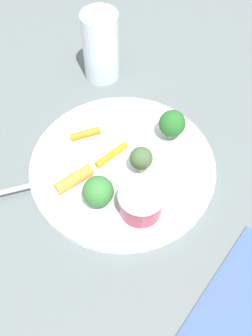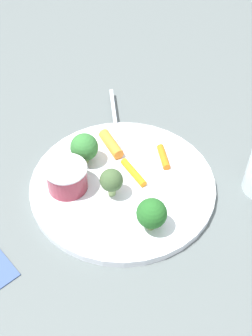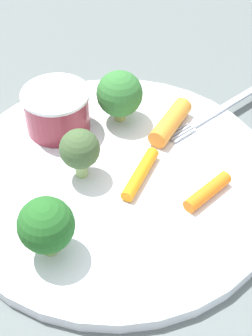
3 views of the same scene
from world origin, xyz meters
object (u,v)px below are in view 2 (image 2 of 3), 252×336
(plate, at_px, (123,184))
(sauce_cup, at_px, (67,177))
(carrot_stick_1, at_px, (133,172))
(broccoli_floret_0, at_px, (114,182))
(carrot_stick_0, at_px, (163,157))
(fork, at_px, (115,119))
(broccoli_floret_2, at_px, (84,147))
(broccoli_floret_1, at_px, (152,214))
(carrot_stick_2, at_px, (111,144))

(plate, xyz_separation_m, sauce_cup, (-0.06, -0.05, 0.03))
(sauce_cup, xyz_separation_m, carrot_stick_1, (0.07, 0.07, -0.02))
(sauce_cup, bearing_deg, broccoli_floret_0, 19.36)
(carrot_stick_0, height_order, carrot_stick_1, same)
(carrot_stick_0, xyz_separation_m, carrot_stick_1, (-0.02, -0.05, -0.00))
(sauce_cup, relative_size, carrot_stick_0, 1.29)
(plate, xyz_separation_m, carrot_stick_1, (0.01, 0.02, 0.01))
(plate, height_order, fork, fork)
(carrot_stick_1, bearing_deg, broccoli_floret_2, -168.91)
(broccoli_floret_1, relative_size, broccoli_floret_2, 1.00)
(plate, height_order, broccoli_floret_2, broccoli_floret_2)
(plate, height_order, broccoli_floret_1, broccoli_floret_1)
(broccoli_floret_2, relative_size, carrot_stick_0, 1.07)
(plate, distance_m, carrot_stick_0, 0.08)
(broccoli_floret_0, xyz_separation_m, fork, (-0.10, 0.15, -0.03))
(sauce_cup, height_order, carrot_stick_2, sauce_cup)
(fork, bearing_deg, broccoli_floret_0, -56.32)
(plate, relative_size, sauce_cup, 4.49)
(sauce_cup, bearing_deg, carrot_stick_1, 46.86)
(broccoli_floret_2, relative_size, fork, 0.37)
(broccoli_floret_2, distance_m, fork, 0.12)
(carrot_stick_2, bearing_deg, plate, -42.68)
(broccoli_floret_1, distance_m, fork, 0.24)
(sauce_cup, xyz_separation_m, broccoli_floret_2, (-0.01, 0.06, 0.01))
(broccoli_floret_1, distance_m, carrot_stick_1, 0.11)
(carrot_stick_2, bearing_deg, fork, 119.04)
(broccoli_floret_0, xyz_separation_m, carrot_stick_2, (-0.06, 0.08, -0.02))
(broccoli_floret_2, xyz_separation_m, carrot_stick_1, (0.08, 0.02, -0.02))
(plate, height_order, carrot_stick_2, carrot_stick_2)
(carrot_stick_2, bearing_deg, broccoli_floret_0, -53.05)
(broccoli_floret_1, xyz_separation_m, carrot_stick_2, (-0.14, 0.10, -0.02))
(broccoli_floret_2, bearing_deg, sauce_cup, -79.38)
(plate, xyz_separation_m, carrot_stick_2, (-0.06, 0.05, 0.01))
(plate, distance_m, fork, 0.15)
(plate, relative_size, carrot_stick_0, 5.80)
(plate, relative_size, broccoli_floret_2, 5.43)
(plate, distance_m, carrot_stick_1, 0.02)
(carrot_stick_0, height_order, carrot_stick_2, carrot_stick_2)
(carrot_stick_1, bearing_deg, broccoli_floret_0, -91.80)
(sauce_cup, height_order, broccoli_floret_0, broccoli_floret_0)
(carrot_stick_0, bearing_deg, broccoli_floret_0, -102.88)
(sauce_cup, relative_size, broccoli_floret_0, 1.33)
(carrot_stick_1, relative_size, fork, 0.42)
(carrot_stick_2, distance_m, fork, 0.07)
(plate, bearing_deg, fork, 128.52)
(sauce_cup, xyz_separation_m, fork, (-0.03, 0.17, -0.02))
(broccoli_floret_1, height_order, carrot_stick_0, broccoli_floret_1)
(fork, bearing_deg, plate, -51.48)
(broccoli_floret_0, relative_size, broccoli_floret_1, 0.91)
(carrot_stick_1, bearing_deg, carrot_stick_2, 153.43)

